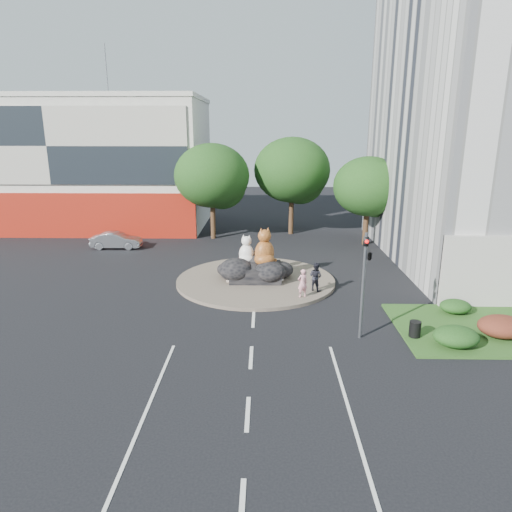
{
  "coord_description": "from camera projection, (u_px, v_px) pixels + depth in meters",
  "views": [
    {
      "loc": [
        0.54,
        -17.51,
        9.35
      ],
      "look_at": [
        0.04,
        8.92,
        2.0
      ],
      "focal_mm": 32.0,
      "sensor_mm": 36.0,
      "label": 1
    }
  ],
  "objects": [
    {
      "name": "tree_right",
      "position": [
        369.0,
        189.0,
        37.31
      ],
      "size": [
        5.7,
        5.7,
        7.3
      ],
      "color": "#382314",
      "rests_on": "ground"
    },
    {
      "name": "tree_mid",
      "position": [
        293.0,
        173.0,
        41.02
      ],
      "size": [
        6.84,
        6.84,
        8.76
      ],
      "color": "#382314",
      "rests_on": "ground"
    },
    {
      "name": "rock_plinth",
      "position": [
        256.0,
        272.0,
        28.84
      ],
      "size": [
        3.2,
        2.6,
        0.9
      ],
      "primitive_type": null,
      "color": "black",
      "rests_on": "roundabout_island"
    },
    {
      "name": "hedge_red",
      "position": [
        502.0,
        327.0,
        20.94
      ],
      "size": [
        2.2,
        1.76,
        0.99
      ],
      "primitive_type": "ellipsoid",
      "color": "#541F16",
      "rests_on": "grass_verge"
    },
    {
      "name": "cat_tabby",
      "position": [
        264.0,
        246.0,
        28.46
      ],
      "size": [
        1.84,
        1.75,
        2.4
      ],
      "primitive_type": null,
      "rotation": [
        0.0,
        0.0,
        0.45
      ],
      "color": "#B24D25",
      "rests_on": "rock_plinth"
    },
    {
      "name": "grass_verge",
      "position": [
        501.0,
        329.0,
        22.04
      ],
      "size": [
        10.0,
        6.0,
        0.12
      ],
      "primitive_type": "cube",
      "color": "#2E511B",
      "rests_on": "ground"
    },
    {
      "name": "kitten_white",
      "position": [
        280.0,
        275.0,
        28.36
      ],
      "size": [
        0.58,
        0.53,
        0.82
      ],
      "primitive_type": null,
      "rotation": [
        0.0,
        0.0,
        0.22
      ],
      "color": "beige",
      "rests_on": "roundabout_island"
    },
    {
      "name": "roundabout_island",
      "position": [
        256.0,
        280.0,
        28.99
      ],
      "size": [
        10.0,
        10.0,
        0.2
      ],
      "primitive_type": "cylinder",
      "color": "brown",
      "rests_on": "ground"
    },
    {
      "name": "pedestrian_dark",
      "position": [
        316.0,
        277.0,
        26.66
      ],
      "size": [
        1.05,
        1.02,
        1.7
      ],
      "primitive_type": "imported",
      "rotation": [
        0.0,
        0.0,
        2.46
      ],
      "color": "black",
      "rests_on": "roundabout_island"
    },
    {
      "name": "hedge_back_green",
      "position": [
        455.0,
        306.0,
        23.69
      ],
      "size": [
        1.6,
        1.28,
        0.72
      ],
      "primitive_type": "ellipsoid",
      "color": "#1A3B12",
      "rests_on": "grass_verge"
    },
    {
      "name": "street_lamp",
      "position": [
        482.0,
        218.0,
        25.64
      ],
      "size": [
        2.34,
        0.22,
        8.06
      ],
      "color": "#595B60",
      "rests_on": "ground"
    },
    {
      "name": "ground",
      "position": [
        251.0,
        357.0,
        19.38
      ],
      "size": [
        120.0,
        120.0,
        0.0
      ],
      "primitive_type": "plane",
      "color": "black",
      "rests_on": "ground"
    },
    {
      "name": "traffic_light",
      "position": [
        367.0,
        263.0,
        20.24
      ],
      "size": [
        0.44,
        1.24,
        5.0
      ],
      "color": "#595B60",
      "rests_on": "ground"
    },
    {
      "name": "litter_bin",
      "position": [
        415.0,
        329.0,
        20.97
      ],
      "size": [
        0.55,
        0.55,
        0.75
      ],
      "primitive_type": "cylinder",
      "rotation": [
        0.0,
        0.0,
        0.03
      ],
      "color": "black",
      "rests_on": "grass_verge"
    },
    {
      "name": "kitten_calico",
      "position": [
        230.0,
        276.0,
        28.04
      ],
      "size": [
        0.71,
        0.7,
        0.9
      ],
      "primitive_type": null,
      "rotation": [
        0.0,
        0.0,
        -0.64
      ],
      "color": "white",
      "rests_on": "roundabout_island"
    },
    {
      "name": "hedge_near_green",
      "position": [
        456.0,
        337.0,
        20.03
      ],
      "size": [
        2.0,
        1.6,
        0.9
      ],
      "primitive_type": "ellipsoid",
      "color": "#1A3B12",
      "rests_on": "grass_verge"
    },
    {
      "name": "shophouse_block",
      "position": [
        77.0,
        163.0,
        44.94
      ],
      "size": [
        25.2,
        12.3,
        17.4
      ],
      "color": "silver",
      "rests_on": "ground"
    },
    {
      "name": "tree_left",
      "position": [
        213.0,
        179.0,
        39.3
      ],
      "size": [
        6.46,
        6.46,
        8.27
      ],
      "color": "#382314",
      "rests_on": "ground"
    },
    {
      "name": "cat_white",
      "position": [
        246.0,
        249.0,
        28.91
      ],
      "size": [
        1.29,
        1.17,
        1.86
      ],
      "primitive_type": null,
      "rotation": [
        0.0,
        0.0,
        -0.21
      ],
      "color": "silver",
      "rests_on": "rock_plinth"
    },
    {
      "name": "parked_car",
      "position": [
        116.0,
        240.0,
        37.01
      ],
      "size": [
        4.05,
        1.46,
        1.33
      ],
      "primitive_type": "imported",
      "rotation": [
        0.0,
        0.0,
        1.58
      ],
      "color": "#989A9F",
      "rests_on": "ground"
    },
    {
      "name": "pedestrian_pink",
      "position": [
        303.0,
        283.0,
        25.63
      ],
      "size": [
        0.7,
        0.59,
        1.64
      ],
      "primitive_type": "imported",
      "rotation": [
        0.0,
        0.0,
        3.53
      ],
      "color": "pink",
      "rests_on": "roundabout_island"
    }
  ]
}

